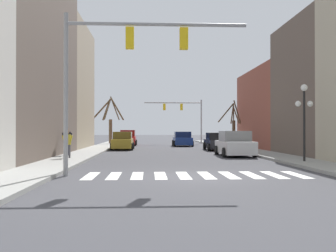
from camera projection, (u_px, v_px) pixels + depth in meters
name	position (u px, v px, depth m)	size (l,w,h in m)	color
ground_plane	(196.00, 177.00, 14.88)	(240.00, 240.00, 0.00)	#424247
sidewalk_left	(25.00, 176.00, 14.57)	(2.31, 90.00, 0.15)	#9E9E99
building_row_left	(9.00, 59.00, 24.63)	(6.00, 33.07, 12.97)	beige
crosswalk_stripes	(195.00, 175.00, 15.37)	(8.55, 2.60, 0.01)	white
traffic_signal_near	(119.00, 57.00, 15.27)	(7.13, 0.28, 6.31)	gray
traffic_signal_far	(184.00, 111.00, 50.74)	(7.48, 0.28, 5.68)	gray
street_lamp_right_corner	(304.00, 106.00, 20.46)	(0.95, 0.36, 4.01)	black
car_driving_away_lane	(217.00, 142.00, 34.22)	(2.00, 4.15, 1.53)	black
car_parked_right_far	(182.00, 139.00, 42.68)	(2.11, 4.18, 1.58)	navy
car_parked_left_near	(123.00, 141.00, 35.33)	(1.98, 4.55, 1.61)	#A38423
car_at_intersection	(128.00, 138.00, 44.35)	(1.97, 4.38, 1.75)	red
car_parked_right_mid	(235.00, 144.00, 26.71)	(2.19, 4.63, 1.71)	white
pedestrian_waiting_at_curb	(67.00, 139.00, 25.20)	(0.74, 0.37, 1.78)	#282D47
pedestrian_on_left_sidewalk	(67.00, 142.00, 22.84)	(0.69, 0.29, 1.61)	#4C4C51
street_tree_right_near	(233.00, 125.00, 39.25)	(2.48, 1.92, 4.62)	brown
street_tree_left_mid	(109.00, 120.00, 47.52)	(4.05, 3.57, 5.69)	brown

